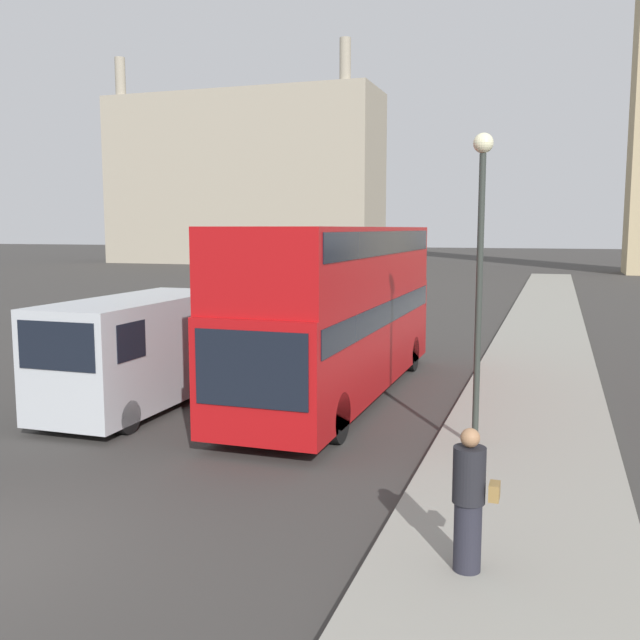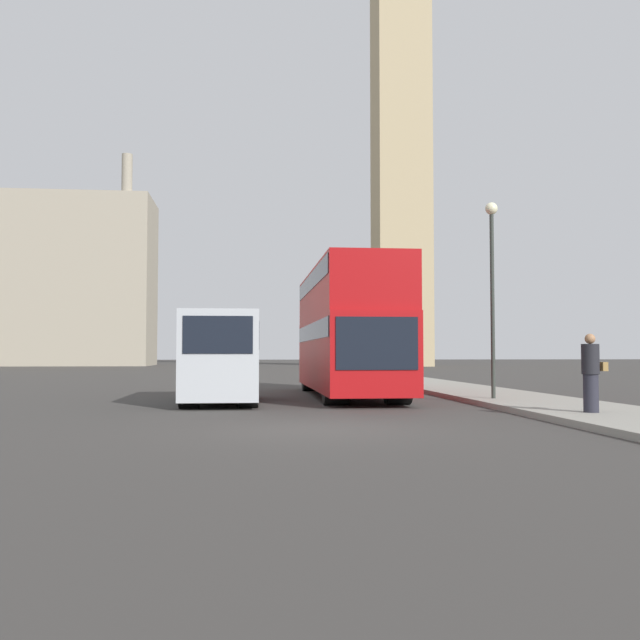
{
  "view_description": "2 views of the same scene",
  "coord_description": "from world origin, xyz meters",
  "px_view_note": "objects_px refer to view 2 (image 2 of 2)",
  "views": [
    {
      "loc": [
        7.09,
        -6.8,
        4.2
      ],
      "look_at": [
        1.14,
        11.12,
        1.76
      ],
      "focal_mm": 40.0,
      "sensor_mm": 36.0,
      "label": 1
    },
    {
      "loc": [
        -1.35,
        -13.7,
        1.45
      ],
      "look_at": [
        1.89,
        17.91,
        2.94
      ],
      "focal_mm": 40.0,
      "sensor_mm": 36.0,
      "label": 2
    }
  ],
  "objects_px": {
    "white_van": "(222,355)",
    "pedestrian": "(591,373)",
    "clock_tower": "(400,52)",
    "street_lamp": "(492,269)",
    "red_double_decker_bus": "(348,326)"
  },
  "relations": [
    {
      "from": "clock_tower",
      "to": "street_lamp",
      "type": "distance_m",
      "value": 67.95
    },
    {
      "from": "red_double_decker_bus",
      "to": "street_lamp",
      "type": "relative_size",
      "value": 1.89
    },
    {
      "from": "white_van",
      "to": "pedestrian",
      "type": "bearing_deg",
      "value": -35.28
    },
    {
      "from": "street_lamp",
      "to": "clock_tower",
      "type": "bearing_deg",
      "value": 80.11
    },
    {
      "from": "pedestrian",
      "to": "clock_tower",
      "type": "bearing_deg",
      "value": 81.27
    },
    {
      "from": "white_van",
      "to": "street_lamp",
      "type": "bearing_deg",
      "value": -6.38
    },
    {
      "from": "street_lamp",
      "to": "red_double_decker_bus",
      "type": "bearing_deg",
      "value": 136.2
    },
    {
      "from": "white_van",
      "to": "pedestrian",
      "type": "distance_m",
      "value": 10.19
    },
    {
      "from": "red_double_decker_bus",
      "to": "pedestrian",
      "type": "bearing_deg",
      "value": -63.93
    },
    {
      "from": "clock_tower",
      "to": "red_double_decker_bus",
      "type": "distance_m",
      "value": 66.33
    },
    {
      "from": "street_lamp",
      "to": "pedestrian",
      "type": "bearing_deg",
      "value": -84.79
    },
    {
      "from": "pedestrian",
      "to": "white_van",
      "type": "bearing_deg",
      "value": 144.72
    },
    {
      "from": "red_double_decker_bus",
      "to": "pedestrian",
      "type": "relative_size",
      "value": 6.23
    },
    {
      "from": "clock_tower",
      "to": "pedestrian",
      "type": "relative_size",
      "value": 40.47
    },
    {
      "from": "clock_tower",
      "to": "white_van",
      "type": "height_order",
      "value": "clock_tower"
    }
  ]
}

